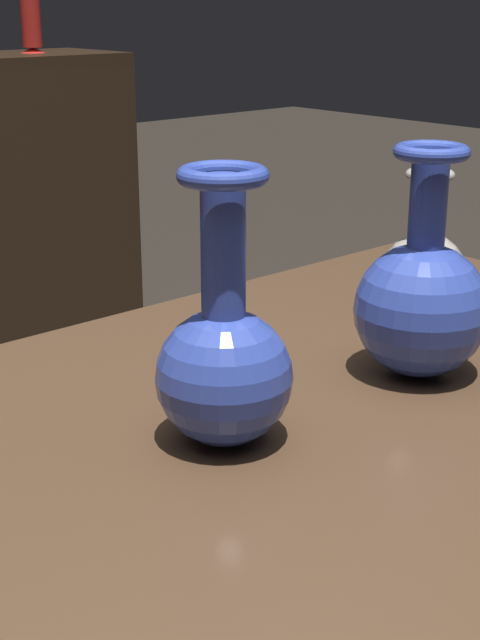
{
  "coord_description": "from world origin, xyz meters",
  "views": [
    {
      "loc": [
        -0.52,
        -0.57,
        1.16
      ],
      "look_at": [
        -0.03,
        -0.01,
        0.9
      ],
      "focal_mm": 52.36,
      "sensor_mm": 36.0,
      "label": 1
    }
  ],
  "objects_px": {
    "vase_left_accent": "(422,301)",
    "vase_centerpiece": "(224,358)",
    "shelf_vase_far_right": "(30,15)",
    "vase_right_accent": "(424,268)"
  },
  "relations": [
    {
      "from": "vase_centerpiece",
      "to": "vase_left_accent",
      "type": "distance_m",
      "value": 0.24
    },
    {
      "from": "vase_centerpiece",
      "to": "shelf_vase_far_right",
      "type": "bearing_deg",
      "value": 63.67
    },
    {
      "from": "shelf_vase_far_right",
      "to": "vase_right_accent",
      "type": "bearing_deg",
      "value": -108.38
    },
    {
      "from": "vase_right_accent",
      "to": "vase_left_accent",
      "type": "bearing_deg",
      "value": -143.18
    },
    {
      "from": "vase_left_accent",
      "to": "shelf_vase_far_right",
      "type": "distance_m",
      "value": 2.39
    },
    {
      "from": "vase_left_accent",
      "to": "shelf_vase_far_right",
      "type": "xyz_separation_m",
      "value": [
        0.85,
        2.22,
        0.23
      ]
    },
    {
      "from": "vase_centerpiece",
      "to": "shelf_vase_far_right",
      "type": "height_order",
      "value": "shelf_vase_far_right"
    },
    {
      "from": "vase_left_accent",
      "to": "vase_centerpiece",
      "type": "bearing_deg",
      "value": 176.5
    },
    {
      "from": "vase_centerpiece",
      "to": "vase_left_accent",
      "type": "xyz_separation_m",
      "value": [
        0.24,
        -0.01,
        0.0
      ]
    },
    {
      "from": "vase_left_accent",
      "to": "vase_right_accent",
      "type": "distance_m",
      "value": 0.18
    }
  ]
}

